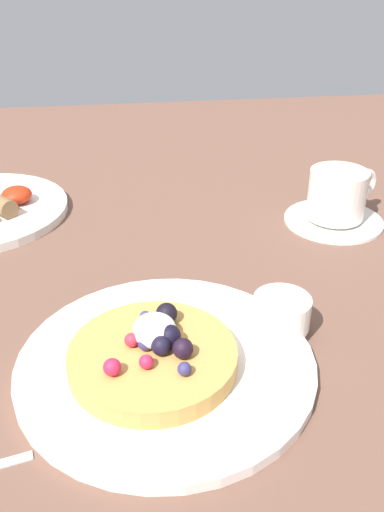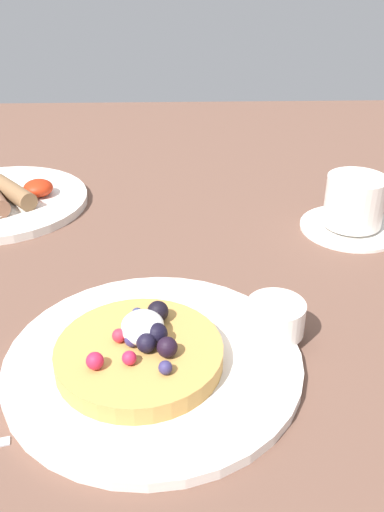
# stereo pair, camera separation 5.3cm
# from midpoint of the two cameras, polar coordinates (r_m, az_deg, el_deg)

# --- Properties ---
(ground_plane) EXTENTS (1.97, 1.50, 0.03)m
(ground_plane) POSITION_cam_midpoint_polar(r_m,az_deg,el_deg) (0.63, -3.71, -4.06)
(ground_plane) COLOR brown
(pancake_plate) EXTENTS (0.26, 0.26, 0.01)m
(pancake_plate) POSITION_cam_midpoint_polar(r_m,az_deg,el_deg) (0.51, -0.87, -10.71)
(pancake_plate) COLOR silver
(pancake_plate) RESTS_ON ground_plane
(pancake_with_berries) EXTENTS (0.15, 0.15, 0.04)m
(pancake_with_berries) POSITION_cam_midpoint_polar(r_m,az_deg,el_deg) (0.49, -2.15, -9.61)
(pancake_with_berries) COLOR #C08C45
(pancake_with_berries) RESTS_ON pancake_plate
(syrup_ramekin) EXTENTS (0.05, 0.05, 0.03)m
(syrup_ramekin) POSITION_cam_midpoint_polar(r_m,az_deg,el_deg) (0.54, 11.32, -6.18)
(syrup_ramekin) COLOR silver
(syrup_ramekin) RESTS_ON pancake_plate
(breakfast_plate) EXTENTS (0.24, 0.24, 0.01)m
(breakfast_plate) POSITION_cam_midpoint_polar(r_m,az_deg,el_deg) (0.83, -17.13, 5.24)
(breakfast_plate) COLOR silver
(breakfast_plate) RESTS_ON ground_plane
(fried_breakfast) EXTENTS (0.12, 0.11, 0.03)m
(fried_breakfast) POSITION_cam_midpoint_polar(r_m,az_deg,el_deg) (0.81, -16.46, 5.83)
(fried_breakfast) COLOR brown
(fried_breakfast) RESTS_ON breakfast_plate
(coffee_saucer) EXTENTS (0.13, 0.13, 0.01)m
(coffee_saucer) POSITION_cam_midpoint_polar(r_m,az_deg,el_deg) (0.77, 17.71, 2.86)
(coffee_saucer) COLOR white
(coffee_saucer) RESTS_ON ground_plane
(coffee_cup) EXTENTS (0.10, 0.07, 0.06)m
(coffee_cup) POSITION_cam_midpoint_polar(r_m,az_deg,el_deg) (0.75, 18.25, 5.40)
(coffee_cup) COLOR silver
(coffee_cup) RESTS_ON coffee_saucer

